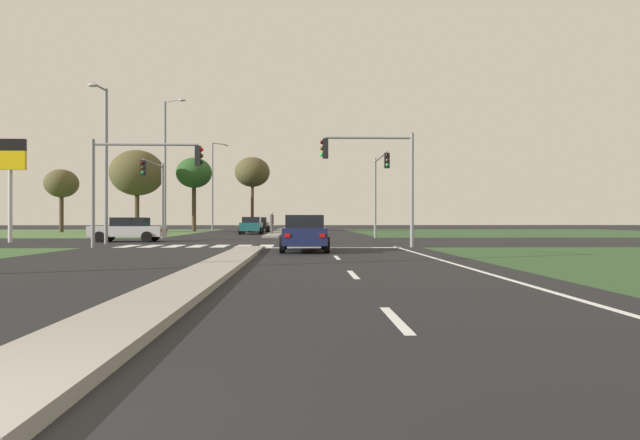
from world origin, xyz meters
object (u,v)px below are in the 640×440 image
car_navy_near (304,233)px  treeline_third (194,174)px  car_black_second (259,224)px  fuel_price_totem (10,167)px  car_teal_third (252,225)px  traffic_signal_far_right (379,180)px  traffic_signal_far_left (156,184)px  traffic_signal_near_left (136,172)px  treeline_near (61,184)px  street_lamp_second (105,157)px  pedestrian_at_median (272,221)px  treeline_second (137,173)px  treeline_fourth (252,172)px  car_silver_fourth (128,229)px  street_lamp_third (166,161)px  traffic_signal_near_right (378,168)px  street_lamp_fourth (214,182)px

car_navy_near → treeline_third: size_ratio=0.54×
car_black_second → fuel_price_totem: bearing=64.6°
car_navy_near → car_teal_third: size_ratio=1.00×
traffic_signal_far_right → traffic_signal_far_left: bearing=179.4°
car_navy_near → traffic_signal_far_right: (5.21, 14.29, 3.27)m
traffic_signal_near_left → treeline_near: treeline_near is taller
traffic_signal_near_left → street_lamp_second: (-2.88, 4.05, 1.16)m
traffic_signal_near_left → street_lamp_second: street_lamp_second is taller
pedestrian_at_median → treeline_second: size_ratio=0.21×
pedestrian_at_median → treeline_fourth: (-3.00, 15.91, 5.35)m
car_navy_near → car_black_second: size_ratio=1.02×
car_silver_fourth → traffic_signal_far_left: size_ratio=0.81×
car_teal_third → car_silver_fourth: car_teal_third is taller
traffic_signal_far_left → street_lamp_third: (-0.71, 5.97, 2.18)m
car_silver_fourth → car_black_second: bearing=-13.0°
traffic_signal_far_left → fuel_price_totem: 8.67m
car_silver_fourth → treeline_second: size_ratio=0.50×
street_lamp_second → treeline_third: (-1.30, 31.95, 1.75)m
car_teal_third → traffic_signal_far_left: bearing=68.6°
traffic_signal_near_left → street_lamp_third: 17.59m
car_teal_third → treeline_fourth: (-0.87, 10.69, 5.80)m
fuel_price_totem → treeline_near: 28.23m
car_navy_near → traffic_signal_near_right: size_ratio=0.81×
traffic_signal_near_left → treeline_fourth: 35.65m
traffic_signal_far_right → treeline_third: 30.47m
fuel_price_totem → treeline_near: (-8.53, 26.90, 0.70)m
car_black_second → treeline_fourth: size_ratio=0.53×
traffic_signal_far_right → treeline_second: (-22.54, 20.98, 2.17)m
car_navy_near → fuel_price_totem: size_ratio=0.74×
treeline_second → car_teal_third: bearing=-30.1°
treeline_third → street_lamp_second: bearing=-87.7°
street_lamp_third → treeline_second: street_lamp_third is taller
car_teal_third → street_lamp_third: (-5.99, -7.52, 5.09)m
street_lamp_second → street_lamp_third: size_ratio=0.80×
car_navy_near → treeline_third: bearing=107.2°
car_navy_near → street_lamp_third: street_lamp_third is taller
pedestrian_at_median → traffic_signal_far_right: bearing=115.6°
traffic_signal_far_left → treeline_near: 27.08m
traffic_signal_near_left → treeline_fourth: (2.40, 35.44, 3.00)m
car_teal_third → traffic_signal_far_left: traffic_signal_far_left is taller
treeline_third → treeline_fourth: bearing=-4.9°
street_lamp_third → treeline_near: size_ratio=1.59×
traffic_signal_far_left → traffic_signal_near_right: bearing=-39.7°
car_silver_fourth → traffic_signal_near_right: size_ratio=0.79×
traffic_signal_far_right → treeline_third: treeline_third is taller
traffic_signal_near_right → treeline_near: treeline_near is taller
traffic_signal_near_left → pedestrian_at_median: bearing=74.6°
traffic_signal_near_right → street_lamp_third: 22.47m
car_teal_third → street_lamp_fourth: size_ratio=0.42×
car_teal_third → street_lamp_fourth: (-6.01, 16.06, 5.07)m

